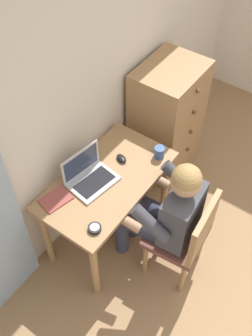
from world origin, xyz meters
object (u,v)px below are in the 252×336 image
chair (186,235)px  laptop (89,175)px  desk_clock (95,228)px  person_seated (165,210)px  coffee_mug (160,152)px  computer_mouse (121,159)px  dresser (166,121)px  notebook_pad (56,199)px  desk (108,189)px

chair → laptop: laptop is taller
desk_clock → person_seated: bearing=-32.1°
coffee_mug → desk_clock: bearing=-179.5°
computer_mouse → desk_clock: size_ratio=1.11×
dresser → desk_clock: (-1.35, -0.26, 0.19)m
laptop → chair: bearing=-78.9°
notebook_pad → desk_clock: bearing=-81.6°
chair → desk_clock: size_ratio=9.69×
desk_clock → coffee_mug: (0.80, 0.01, 0.03)m
person_seated → notebook_pad: person_seated is taller
person_seated → laptop: 0.60m
laptop → computer_mouse: size_ratio=3.73×
desk → dresser: bearing=4.1°
desk → computer_mouse: (0.22, 0.03, 0.14)m
dresser → chair: 1.15m
dresser → desk: bearing=-175.9°
laptop → computer_mouse: laptop is taller
desk_clock → coffee_mug: size_ratio=0.75×
desk → notebook_pad: size_ratio=5.11×
desk_clock → notebook_pad: (0.03, 0.37, -0.01)m
coffee_mug → laptop: bearing=149.6°
chair → coffee_mug: chair is taller
dresser → coffee_mug: (-0.55, -0.26, 0.22)m
dresser → computer_mouse: size_ratio=11.21×
chair → computer_mouse: chair is taller
desk → desk_clock: 0.45m
dresser → laptop: 1.06m
laptop → notebook_pad: (-0.28, 0.08, -0.05)m
dresser → desk_clock: 1.39m
desk → chair: bearing=-83.9°
chair → computer_mouse: (0.14, 0.68, 0.26)m
laptop → dresser: bearing=-1.8°
desk_clock → notebook_pad: bearing=85.3°
laptop → desk_clock: 0.43m
desk_clock → dresser: bearing=11.1°
laptop → coffee_mug: (0.49, -0.29, -0.00)m
desk → computer_mouse: bearing=6.8°
dresser → chair: size_ratio=1.29×
desk → laptop: (-0.08, 0.10, 0.17)m
desk_clock → desk: bearing=26.7°
desk → chair: 0.67m
person_seated → computer_mouse: size_ratio=11.90×
dresser → person_seated: bearing=-149.1°
desk_clock → notebook_pad: size_ratio=0.43×
dresser → person_seated: size_ratio=0.94×
person_seated → notebook_pad: bearing=122.3°
laptop → coffee_mug: bearing=-30.4°
dresser → laptop: size_ratio=3.00×
person_seated → computer_mouse: bearing=72.3°
chair → desk_clock: chair is taller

